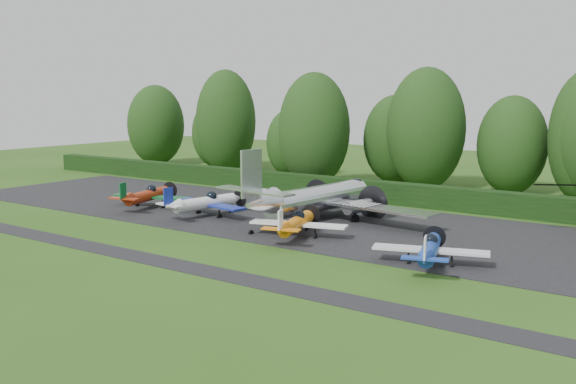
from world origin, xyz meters
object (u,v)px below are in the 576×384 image
Objects in this scene: transport_plane at (316,198)px; light_plane_white at (206,203)px; light_plane_orange at (297,223)px; light_plane_blue at (430,249)px; light_plane_red at (148,195)px.

transport_plane is 9.18m from light_plane_white.
light_plane_orange is 10.78m from light_plane_blue.
light_plane_white is at bearing 12.43° from light_plane_red.
light_plane_blue is at bearing -38.36° from transport_plane.
light_plane_orange is 1.03× the size of light_plane_blue.
transport_plane is 2.54× the size of light_plane_white.
light_plane_red is at bearing -172.05° from transport_plane.
transport_plane is at bearing 166.34° from light_plane_blue.
light_plane_white is 21.68m from light_plane_blue.
light_plane_orange is (10.66, -2.30, -0.09)m from light_plane_white.
transport_plane reaches higher than light_plane_blue.
light_plane_red is 1.07× the size of light_plane_blue.
light_plane_blue is at bearing -20.00° from light_plane_white.
transport_plane reaches higher than light_plane_orange.
transport_plane is at bearing 27.83° from light_plane_red.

